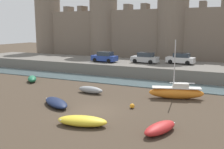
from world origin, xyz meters
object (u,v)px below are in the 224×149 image
rowboat_near_channel_left (32,79)px  rowboat_midflat_right (56,102)px  rowboat_foreground_right (91,90)px  rowboat_foreground_left (160,128)px  car_quay_west (181,59)px  sailboat_midflat_left (176,92)px  car_quay_east (105,57)px  mooring_buoy_near_shore (132,106)px  rowboat_midflat_centre (82,121)px  car_quay_centre_east (145,58)px

rowboat_near_channel_left → rowboat_midflat_right: size_ratio=0.70×
rowboat_foreground_right → rowboat_foreground_left: rowboat_foreground_right is taller
rowboat_foreground_right → car_quay_west: bearing=66.4°
sailboat_midflat_left → car_quay_east: size_ratio=1.40×
rowboat_foreground_left → car_quay_west: bearing=97.4°
mooring_buoy_near_shore → rowboat_foreground_right: bearing=152.3°
rowboat_near_channel_left → rowboat_foreground_left: (19.82, -9.68, -0.03)m
rowboat_foreground_right → rowboat_midflat_centre: (4.21, -8.63, -0.02)m
rowboat_near_channel_left → car_quay_east: car_quay_east is taller
rowboat_foreground_left → car_quay_west: car_quay_west is taller
car_quay_centre_east → car_quay_west: bearing=15.7°
rowboat_midflat_centre → rowboat_foreground_left: 5.61m
rowboat_foreground_left → mooring_buoy_near_shore: 5.72m
mooring_buoy_near_shore → car_quay_centre_east: 17.83m
car_quay_west → sailboat_midflat_left: bearing=-80.8°
rowboat_foreground_right → mooring_buoy_near_shore: size_ratio=7.25×
rowboat_midflat_right → rowboat_foreground_left: 10.45m
rowboat_foreground_left → rowboat_foreground_right: bearing=142.2°
rowboat_midflat_right → car_quay_centre_east: (2.15, 19.38, 2.17)m
rowboat_foreground_right → rowboat_near_channel_left: size_ratio=1.08×
rowboat_near_channel_left → car_quay_centre_east: car_quay_centre_east is taller
car_quay_east → rowboat_midflat_right: bearing=-77.3°
rowboat_midflat_right → rowboat_midflat_centre: bearing=-34.0°
car_quay_west → car_quay_centre_east: 5.30m
rowboat_foreground_left → mooring_buoy_near_shore: size_ratio=7.88×
rowboat_midflat_right → car_quay_east: car_quay_east is taller
rowboat_foreground_right → mooring_buoy_near_shore: rowboat_foreground_right is taller
sailboat_midflat_left → rowboat_foreground_right: bearing=-168.8°
car_quay_centre_east → rowboat_midflat_right: bearing=-96.3°
sailboat_midflat_left → rowboat_midflat_right: (-9.44, -7.19, -0.34)m
sailboat_midflat_left → mooring_buoy_near_shore: size_ratio=13.77×
mooring_buoy_near_shore → car_quay_west: (0.69, 18.55, 2.28)m
sailboat_midflat_left → rowboat_midflat_centre: bearing=-114.4°
car_quay_west → rowboat_foreground_left: bearing=-82.6°
rowboat_foreground_left → car_quay_east: size_ratio=0.80×
rowboat_near_channel_left → rowboat_midflat_centre: 17.91m
rowboat_foreground_right → rowboat_midflat_right: (-0.52, -5.43, -0.07)m
rowboat_midflat_right → mooring_buoy_near_shore: size_ratio=9.53×
car_quay_east → rowboat_foreground_right: bearing=-70.0°
rowboat_midflat_centre → car_quay_east: bearing=112.5°
rowboat_near_channel_left → car_quay_west: bearing=38.2°
car_quay_west → car_quay_east: same height
rowboat_foreground_left → car_quay_east: 24.81m
car_quay_centre_east → rowboat_foreground_left: bearing=-69.4°
rowboat_midflat_centre → rowboat_midflat_right: (-4.74, 3.20, -0.04)m
car_quay_east → rowboat_midflat_centre: bearing=-67.5°
rowboat_midflat_centre → car_quay_centre_east: bearing=96.5°
rowboat_near_channel_left → car_quay_centre_east: 16.79m
rowboat_midflat_centre → rowboat_foreground_left: bearing=11.1°
mooring_buoy_near_shore → car_quay_centre_east: size_ratio=0.10×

